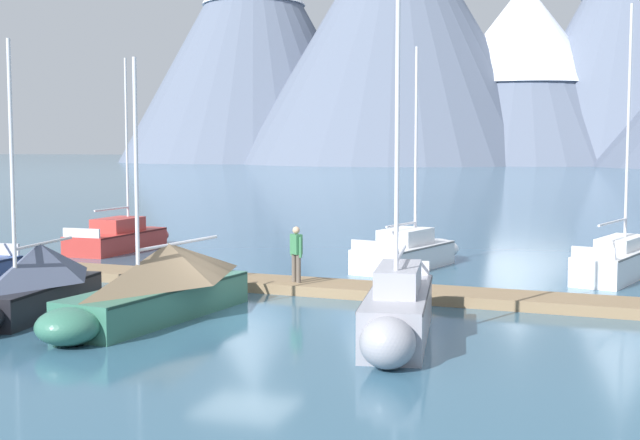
# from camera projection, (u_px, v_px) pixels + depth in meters

# --- Properties ---
(ground_plane) EXTENTS (700.00, 700.00, 0.00)m
(ground_plane) POSITION_uv_depth(u_px,v_px,m) (246.00, 315.00, 22.68)
(ground_plane) COLOR #335B75
(mountain_west_summit) EXTENTS (73.22, 73.22, 66.17)m
(mountain_west_summit) POSITION_uv_depth(u_px,v_px,m) (254.00, 36.00, 235.61)
(mountain_west_summit) COLOR slate
(mountain_west_summit) RESTS_ON ground
(mountain_central_massif) EXTENTS (78.65, 78.65, 65.77)m
(mountain_central_massif) POSITION_uv_depth(u_px,v_px,m) (398.00, 25.00, 212.51)
(mountain_central_massif) COLOR slate
(mountain_central_massif) RESTS_ON ground
(mountain_shoulder_ridge) EXTENTS (64.11, 64.11, 43.63)m
(mountain_shoulder_ridge) POSITION_uv_depth(u_px,v_px,m) (524.00, 67.00, 209.99)
(mountain_shoulder_ridge) COLOR slate
(mountain_shoulder_ridge) RESTS_ON ground
(mountain_east_summit) EXTENTS (65.26, 65.26, 61.74)m
(mountain_east_summit) POSITION_uv_depth(u_px,v_px,m) (633.00, 30.00, 206.89)
(mountain_east_summit) COLOR slate
(mountain_east_summit) RESTS_ON ground
(dock) EXTENTS (26.71, 3.45, 0.30)m
(dock) POSITION_uv_depth(u_px,v_px,m) (299.00, 286.00, 26.44)
(dock) COLOR #846B4C
(dock) RESTS_ON ground
(sailboat_nearest_berth) EXTENTS (2.01, 6.00, 8.09)m
(sailboat_nearest_berth) POSITION_uv_depth(u_px,v_px,m) (122.00, 237.00, 36.74)
(sailboat_nearest_berth) COLOR #B2332D
(sailboat_nearest_berth) RESTS_ON ground
(sailboat_mid_dock_port) EXTENTS (2.27, 6.07, 7.04)m
(sailboat_mid_dock_port) POSITION_uv_depth(u_px,v_px,m) (30.00, 283.00, 22.46)
(sailboat_mid_dock_port) COLOR black
(sailboat_mid_dock_port) RESTS_ON ground
(sailboat_mid_dock_starboard) EXTENTS (2.48, 7.29, 6.54)m
(sailboat_mid_dock_starboard) POSITION_uv_depth(u_px,v_px,m) (156.00, 284.00, 22.04)
(sailboat_mid_dock_starboard) COLOR #336B56
(sailboat_mid_dock_starboard) RESTS_ON ground
(sailboat_far_berth) EXTENTS (3.14, 6.36, 7.95)m
(sailboat_far_berth) POSITION_uv_depth(u_px,v_px,m) (412.00, 252.00, 31.59)
(sailboat_far_berth) COLOR silver
(sailboat_far_berth) RESTS_ON ground
(sailboat_outer_slip) EXTENTS (2.24, 6.30, 7.77)m
(sailboat_outer_slip) POSITION_uv_depth(u_px,v_px,m) (397.00, 311.00, 19.53)
(sailboat_outer_slip) COLOR #93939E
(sailboat_outer_slip) RESTS_ON ground
(sailboat_end_of_dock) EXTENTS (3.25, 7.35, 9.13)m
(sailboat_end_of_dock) POSITION_uv_depth(u_px,v_px,m) (624.00, 258.00, 29.56)
(sailboat_end_of_dock) COLOR white
(sailboat_end_of_dock) RESTS_ON ground
(person_on_dock) EXTENTS (0.48, 0.41, 1.69)m
(person_on_dock) POSITION_uv_depth(u_px,v_px,m) (296.00, 251.00, 26.06)
(person_on_dock) COLOR brown
(person_on_dock) RESTS_ON dock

